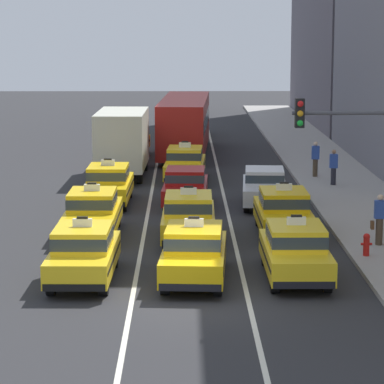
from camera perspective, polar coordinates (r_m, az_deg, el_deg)
ground_plane at (r=26.06m, az=-0.11°, el=-6.67°), size 160.00×160.00×0.00m
lane_stripe_left_center at (r=45.59m, az=-2.31°, el=0.63°), size 0.14×80.00×0.01m
lane_stripe_center_right at (r=45.61m, az=1.71°, el=0.64°), size 0.14×80.00×0.01m
sidewalk_curb at (r=41.30m, az=9.77°, el=-0.41°), size 4.00×90.00×0.15m
taxi_left_nearest at (r=28.19m, az=-6.51°, el=-3.59°), size 1.90×4.59×1.96m
taxi_left_second at (r=34.00m, az=-5.96°, el=-1.20°), size 1.86×4.58×1.96m
taxi_left_third at (r=39.86m, az=-5.02°, el=0.49°), size 1.89×4.59×1.96m
box_truck_left_fourth at (r=47.21m, az=-4.12°, el=3.12°), size 2.42×7.01×3.27m
taxi_left_fifth at (r=53.81m, az=-3.74°, el=3.03°), size 2.14×4.68×1.96m
taxi_center_nearest at (r=28.02m, az=0.13°, el=-3.60°), size 2.08×4.66×1.96m
taxi_center_second at (r=33.14m, az=-0.21°, el=-1.45°), size 1.89×4.59×1.96m
sedan_center_third at (r=39.38m, az=-0.39°, el=0.37°), size 1.95×4.37×1.58m
taxi_center_fourth at (r=45.42m, az=-0.42°, el=1.72°), size 2.05×4.65×1.96m
bus_center_fifth at (r=54.69m, az=-0.44°, el=4.15°), size 3.09×11.32×3.22m
taxi_center_sixth at (r=63.94m, az=-0.37°, el=4.18°), size 2.14×4.68×1.96m
taxi_right_nearest at (r=28.42m, az=6.20°, el=-3.47°), size 1.83×4.56×1.96m
taxi_right_second at (r=34.11m, az=5.48°, el=-1.16°), size 1.83×4.56×1.96m
sedan_right_third at (r=39.47m, az=4.35°, el=0.36°), size 2.05×4.41×1.58m
pedestrian_mid_block at (r=44.13m, az=8.46°, el=1.49°), size 0.36×0.24×1.63m
pedestrian_by_storefront at (r=46.37m, az=7.39°, el=1.98°), size 0.36×0.24×1.70m
pedestrian_far_corner at (r=32.49m, az=11.13°, el=-1.63°), size 0.47×0.24×1.72m
fire_hydrant at (r=31.02m, az=10.39°, el=-3.05°), size 0.36×0.22×0.73m
traffic_light_pole at (r=25.42m, az=10.06°, el=1.58°), size 2.87×0.33×5.58m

